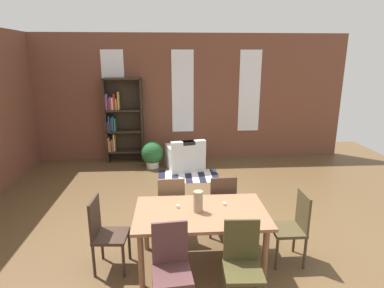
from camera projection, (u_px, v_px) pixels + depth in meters
The scene contains 19 objects.
ground_plane at pixel (195, 247), 4.51m from camera, with size 10.93×10.93×0.00m, color brown.
back_wall_brick at pixel (183, 98), 8.20m from camera, with size 8.36×0.12×3.16m, color brown.
window_pane_0 at pixel (114, 92), 7.98m from camera, with size 0.55×0.02×2.06m, color white.
window_pane_1 at pixel (183, 92), 8.09m from camera, with size 0.55×0.02×2.06m, color white.
window_pane_2 at pixel (249, 91), 8.20m from camera, with size 0.55×0.02×2.06m, color white.
dining_table at pixel (201, 218), 3.99m from camera, with size 1.64×0.97×0.75m.
vase_on_table at pixel (198, 202), 3.93m from camera, with size 0.12×0.12×0.27m, color #998466.
tealight_candle_0 at pixel (178, 207), 4.05m from camera, with size 0.04×0.04×0.04m, color silver.
tealight_candle_1 at pixel (224, 204), 4.12m from camera, with size 0.04×0.04×0.04m, color silver.
dining_chair_near_left at pixel (171, 265), 3.32m from camera, with size 0.44×0.44×0.95m.
dining_chair_near_right at pixel (242, 262), 3.37m from camera, with size 0.42×0.42×0.95m.
dining_chair_far_left at pixel (171, 204), 4.69m from camera, with size 0.41×0.41×0.95m.
dining_chair_head_left at pixel (105, 232), 3.95m from camera, with size 0.43×0.43×0.95m.
dining_chair_far_right at pixel (221, 203), 4.74m from camera, with size 0.43×0.43×0.95m.
dining_chair_head_right at pixel (293, 225), 4.10m from camera, with size 0.40×0.40×0.95m.
bookshelf_tall at pixel (121, 120), 7.99m from camera, with size 0.92×0.31×2.11m.
armchair_white at pixel (185, 157), 7.63m from camera, with size 0.96×0.96×0.75m.
potted_plant_by_shelf at pixel (152, 154), 7.69m from camera, with size 0.54×0.54×0.65m.
striped_rug at pixel (188, 176), 7.22m from camera, with size 1.35×0.86×0.01m.
Camera 1 is at (-0.31, -3.95, 2.60)m, focal length 29.92 mm.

